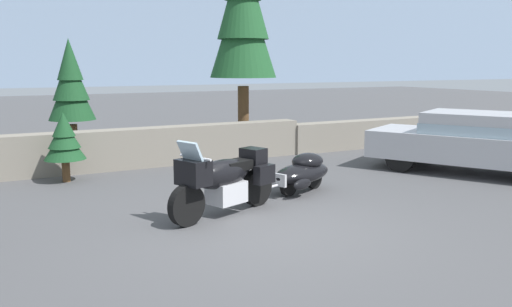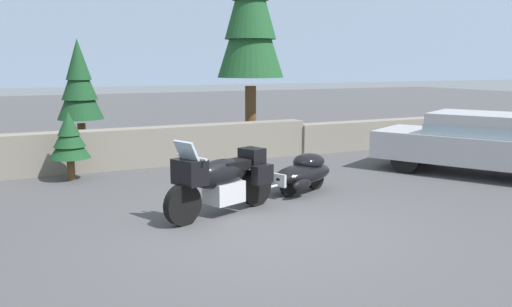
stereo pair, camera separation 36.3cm
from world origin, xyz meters
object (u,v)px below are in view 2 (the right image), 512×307
touring_motorcycle (221,178)px  sedan_at_right_edge (482,141)px  pine_tree_tall (250,8)px  pine_tree_secondary (79,84)px  car_shaped_trailer (303,172)px

touring_motorcycle → sedan_at_right_edge: 6.58m
pine_tree_tall → touring_motorcycle: bearing=-119.3°
sedan_at_right_edge → pine_tree_secondary: pine_tree_secondary is taller
touring_motorcycle → car_shaped_trailer: size_ratio=1.01×
car_shaped_trailer → sedan_at_right_edge: size_ratio=0.45×
pine_tree_tall → car_shaped_trailer: bearing=-104.0°
touring_motorcycle → pine_tree_secondary: bearing=100.6°
sedan_at_right_edge → pine_tree_tall: pine_tree_tall is taller
sedan_at_right_edge → pine_tree_secondary: (-7.85, 6.43, 1.21)m
pine_tree_tall → pine_tree_secondary: (-4.62, 0.95, -2.09)m
touring_motorcycle → pine_tree_secondary: pine_tree_secondary is taller
touring_motorcycle → sedan_at_right_edge: (6.56, 0.47, 0.15)m
pine_tree_secondary → touring_motorcycle: bearing=-79.4°
car_shaped_trailer → pine_tree_secondary: bearing=118.5°
touring_motorcycle → car_shaped_trailer: bearing=20.4°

